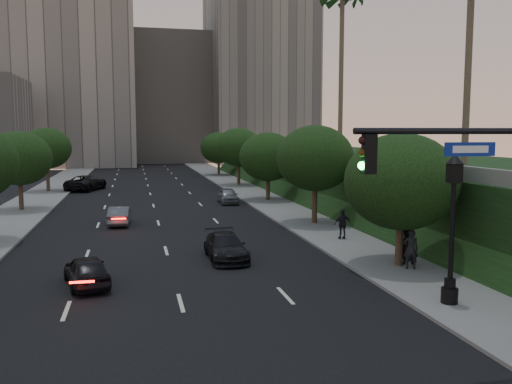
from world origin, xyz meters
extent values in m
plane|color=black|center=(0.00, 0.00, 0.00)|extent=(160.00, 160.00, 0.00)
cube|color=black|center=(0.00, 30.00, 0.01)|extent=(16.00, 140.00, 0.02)
cube|color=slate|center=(10.25, 30.00, 0.07)|extent=(4.50, 140.00, 0.15)
cube|color=slate|center=(-10.25, 30.00, 0.07)|extent=(4.50, 140.00, 0.15)
cube|color=black|center=(22.00, 28.00, 2.00)|extent=(18.00, 90.00, 4.00)
cube|color=slate|center=(13.50, 28.00, 4.35)|extent=(0.35, 90.00, 0.70)
cube|color=gray|center=(-14.00, 92.00, 16.00)|extent=(26.00, 20.00, 32.00)
cube|color=#9F9B92|center=(6.00, 102.00, 13.00)|extent=(22.00, 18.00, 26.00)
cube|color=gray|center=(24.00, 96.00, 18.00)|extent=(20.00, 22.00, 36.00)
cylinder|color=#38281C|center=(10.30, 8.00, 1.43)|extent=(0.36, 0.36, 2.86)
ellipsoid|color=black|center=(10.30, 8.00, 4.03)|extent=(5.20, 5.20, 4.42)
cylinder|color=#38281C|center=(10.30, 20.00, 1.61)|extent=(0.36, 0.36, 3.21)
ellipsoid|color=black|center=(10.30, 20.00, 4.53)|extent=(5.20, 5.20, 4.42)
cylinder|color=#38281C|center=(10.30, 33.00, 1.43)|extent=(0.36, 0.36, 2.86)
ellipsoid|color=black|center=(10.30, 33.00, 4.03)|extent=(5.20, 5.20, 4.42)
cylinder|color=#38281C|center=(10.30, 47.00, 1.61)|extent=(0.36, 0.36, 3.21)
ellipsoid|color=black|center=(10.30, 47.00, 4.53)|extent=(5.20, 5.20, 4.42)
cylinder|color=#38281C|center=(10.30, 62.00, 1.43)|extent=(0.36, 0.36, 2.86)
ellipsoid|color=black|center=(10.30, 62.00, 4.03)|extent=(5.20, 5.20, 4.42)
cylinder|color=#38281C|center=(-10.30, 31.00, 1.50)|extent=(0.36, 0.36, 2.99)
ellipsoid|color=black|center=(-10.30, 31.00, 4.22)|extent=(5.00, 5.00, 4.25)
cylinder|color=#38281C|center=(-10.30, 45.00, 1.63)|extent=(0.36, 0.36, 3.26)
ellipsoid|color=black|center=(-10.30, 45.00, 4.59)|extent=(5.00, 5.00, 4.25)
cylinder|color=#4C4233|center=(17.50, 14.00, 10.00)|extent=(0.40, 0.40, 12.00)
cylinder|color=#4C4233|center=(16.00, 30.00, 11.25)|extent=(0.40, 0.40, 14.50)
cylinder|color=black|center=(6.22, -2.46, 6.30)|extent=(5.40, 0.16, 0.16)
cube|color=black|center=(3.92, -2.46, 5.75)|extent=(0.32, 0.22, 0.95)
sphere|color=black|center=(3.74, -2.46, 6.08)|extent=(0.20, 0.20, 0.20)
sphere|color=#3F2B0A|center=(3.74, -2.46, 5.78)|extent=(0.20, 0.20, 0.20)
sphere|color=#19F24C|center=(3.74, -2.46, 5.48)|extent=(0.20, 0.20, 0.20)
cube|color=navy|center=(6.62, -2.46, 5.85)|extent=(1.40, 0.05, 0.35)
cylinder|color=black|center=(9.41, 2.47, 0.35)|extent=(0.60, 0.60, 0.70)
cylinder|color=black|center=(9.41, 2.47, 0.85)|extent=(0.40, 0.40, 0.40)
cylinder|color=black|center=(9.41, 2.47, 2.80)|extent=(0.18, 0.18, 3.60)
cube|color=black|center=(9.41, 2.47, 4.85)|extent=(0.42, 0.42, 0.70)
cone|color=black|center=(9.41, 2.47, 5.35)|extent=(0.64, 0.64, 0.35)
sphere|color=black|center=(9.41, 2.47, 5.55)|extent=(0.14, 0.14, 0.14)
imported|color=black|center=(-3.54, 8.12, 0.64)|extent=(2.32, 4.03, 1.29)
imported|color=#4F5156|center=(-2.58, 22.94, 0.64)|extent=(1.54, 3.94, 1.28)
imported|color=black|center=(-6.58, 46.02, 0.82)|extent=(4.55, 6.49, 1.65)
imported|color=black|center=(2.77, 11.45, 0.64)|extent=(1.82, 4.41, 1.27)
imported|color=slate|center=(6.48, 32.28, 0.68)|extent=(1.71, 4.02, 1.36)
imported|color=black|center=(10.48, 7.25, 1.05)|extent=(0.77, 0.65, 1.79)
imported|color=black|center=(10.70, 8.15, 0.98)|extent=(0.92, 0.79, 1.66)
imported|color=black|center=(10.09, 14.39, 1.01)|extent=(1.03, 0.47, 1.72)
camera|label=1|loc=(-1.56, -14.45, 6.28)|focal=38.00mm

